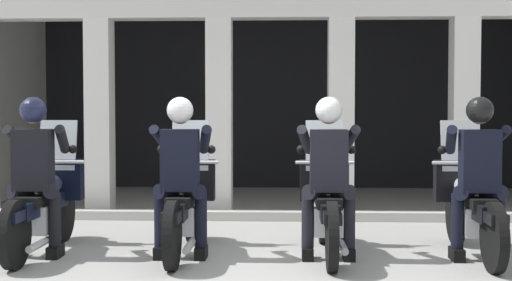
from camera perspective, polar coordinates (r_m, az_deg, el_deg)
name	(u,v)px	position (r m, az deg, el deg)	size (l,w,h in m)	color
ground_plane	(263,214)	(9.92, 0.60, -5.98)	(80.00, 80.00, 0.00)	#999993
station_building	(281,74)	(11.80, 2.00, 5.39)	(9.50, 4.11, 3.31)	black
kerb_strip	(279,216)	(9.39, 1.90, -6.08)	(9.00, 0.24, 0.12)	#B7B5AD
motorcycle_far_left	(45,203)	(7.59, -16.66, -4.87)	(0.62, 2.04, 1.35)	black
police_officer_far_left	(34,163)	(7.28, -17.44, -1.73)	(0.63, 0.61, 1.58)	black
motorcycle_center_left	(185,204)	(7.27, -5.75, -5.10)	(0.62, 2.04, 1.35)	black
police_officer_center_left	(181,163)	(6.94, -6.11, -1.83)	(0.63, 0.61, 1.58)	black
motorcycle_center_right	(327,205)	(7.21, 5.73, -5.16)	(0.62, 2.04, 1.35)	black
police_officer_center_right	(329,164)	(6.89, 5.87, -1.86)	(0.63, 0.61, 1.58)	black
motorcycle_far_right	(470,205)	(7.45, 16.91, -5.01)	(0.62, 2.04, 1.35)	black
police_officer_far_right	(479,164)	(7.13, 17.52, -1.81)	(0.63, 0.61, 1.58)	black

